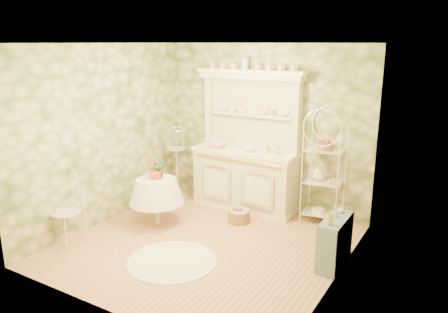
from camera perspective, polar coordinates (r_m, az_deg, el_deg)
The scene contains 22 objects.
floor at distance 6.16m, azimuth -2.43°, elevation -11.45°, with size 3.60×3.60×0.00m, color tan.
ceiling at distance 5.52m, azimuth -2.74°, elevation 14.57°, with size 3.60×3.60×0.00m, color white.
wall_left at distance 6.82m, azimuth -15.34°, elevation 2.67°, with size 3.60×3.60×0.00m, color beige.
wall_right at distance 4.97m, azimuth 15.08°, elevation -1.73°, with size 3.60×3.60×0.00m, color beige.
wall_back at distance 7.23m, azimuth 5.28°, elevation 3.79°, with size 3.60×3.60×0.00m, color beige.
wall_front at distance 4.36m, azimuth -15.67°, elevation -4.07°, with size 3.60×3.60×0.00m, color beige.
kitchen_dresser at distance 7.11m, azimuth 2.81°, elevation 1.97°, with size 1.87×0.61×2.29m, color beige.
bakers_rack at distance 6.76m, azimuth 12.93°, elevation -1.21°, with size 0.56×0.40×1.80m, color white.
side_shelf at distance 5.70m, azimuth 14.26°, elevation -10.70°, with size 0.27×0.72×0.62m, color #6F81A0.
round_table at distance 6.79m, azimuth -8.75°, elevation -6.20°, with size 0.57×0.57×0.62m, color white.
cafe_chair at distance 6.39m, azimuth -19.95°, elevation -6.55°, with size 0.45×0.45×0.98m, color white.
birdcage_stand at distance 7.72m, azimuth -6.22°, elevation -0.29°, with size 0.34×0.34×1.45m, color white.
floor_basket at distance 6.83m, azimuth 1.97°, elevation -7.59°, with size 0.38×0.38×0.24m, color olive.
lace_rug at distance 5.77m, azimuth -6.82°, elevation -13.38°, with size 1.15×1.15×0.01m, color white.
bowl_floral at distance 7.30m, azimuth -1.01°, elevation 1.29°, with size 0.32×0.32×0.08m, color white.
bowl_white at distance 7.05m, azimuth 3.22°, elevation 0.78°, with size 0.23×0.23×0.07m, color white.
cup_left at distance 7.33m, azimuth 1.07°, elevation 6.06°, with size 0.11×0.11×0.09m, color white.
cup_right at distance 7.00m, azimuth 6.21°, elevation 5.57°, with size 0.10×0.10×0.09m, color white.
potted_geranium at distance 6.63m, azimuth -8.50°, elevation -1.76°, with size 0.18×0.12×0.33m, color #3F7238.
bottle_amber at distance 5.36m, azimuth 13.69°, elevation -7.99°, with size 0.07×0.07×0.18m, color #B68536.
bottle_blue at distance 5.61m, azimuth 14.29°, elevation -7.30°, with size 0.05×0.05×0.11m, color #87BED2.
bottle_glass at distance 5.77m, azimuth 15.02°, elevation -6.78°, with size 0.07×0.07×0.09m, color silver.
Camera 1 is at (3.04, -4.61, 2.71)m, focal length 35.00 mm.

